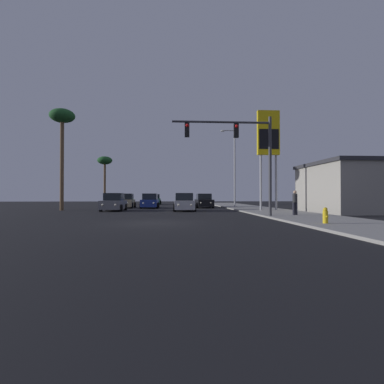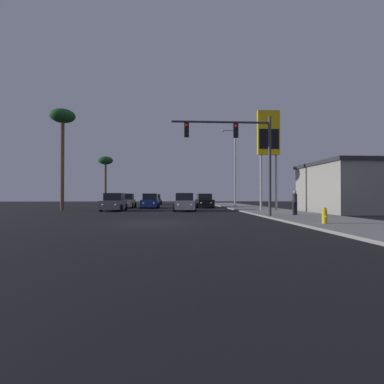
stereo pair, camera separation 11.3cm
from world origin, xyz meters
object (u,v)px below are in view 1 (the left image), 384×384
object	(u,v)px
car_black	(204,201)
car_green	(155,200)
fire_hydrant	(325,216)
pedestrian_on_sidewalk	(295,201)
car_tan	(126,201)
car_blue	(150,202)
palm_tree_far	(105,163)
street_lamp	(234,164)
palm_tree_near	(62,122)
car_grey	(114,203)
gas_station_sign	(268,138)
traffic_light_mast	(243,146)
car_silver	(184,203)

from	to	relation	value
car_black	car_green	distance (m)	15.30
fire_hydrant	pedestrian_on_sidewalk	distance (m)	6.38
fire_hydrant	car_black	bearing A→B (deg)	99.29
car_tan	car_blue	xyz separation A→B (m)	(2.90, -0.81, 0.00)
palm_tree_far	street_lamp	bearing A→B (deg)	-40.83
street_lamp	car_tan	bearing A→B (deg)	173.80
car_tan	street_lamp	distance (m)	13.33
fire_hydrant	pedestrian_on_sidewalk	xyz separation A→B (m)	(1.14, 6.26, 0.55)
car_black	car_blue	bearing A→B (deg)	4.74
car_green	palm_tree_far	xyz separation A→B (m)	(-8.20, 0.65, 6.07)
car_black	palm_tree_near	distance (m)	17.38
car_grey	gas_station_sign	xyz separation A→B (m)	(14.19, -2.28, 5.86)
traffic_light_mast	fire_hydrant	xyz separation A→B (m)	(2.67, -5.46, -4.20)
car_blue	street_lamp	bearing A→B (deg)	177.56
traffic_light_mast	pedestrian_on_sidewalk	world-z (taller)	traffic_light_mast
car_tan	traffic_light_mast	bearing A→B (deg)	120.32
traffic_light_mast	street_lamp	world-z (taller)	street_lamp
car_tan	traffic_light_mast	distance (m)	19.53
car_tan	car_silver	world-z (taller)	same
car_blue	pedestrian_on_sidewalk	distance (m)	18.32
car_black	car_blue	size ratio (longest dim) A/B	1.00
car_black	palm_tree_far	world-z (taller)	palm_tree_far
car_tan	palm_tree_near	world-z (taller)	palm_tree_near
car_grey	palm_tree_far	bearing A→B (deg)	-74.15
fire_hydrant	car_grey	bearing A→B (deg)	130.53
car_tan	car_black	xyz separation A→B (m)	(9.21, -0.09, 0.00)
car_blue	car_grey	bearing A→B (deg)	64.40
car_black	pedestrian_on_sidewalk	bearing A→B (deg)	105.11
car_tan	car_blue	world-z (taller)	same
car_silver	traffic_light_mast	distance (m)	10.34
street_lamp	pedestrian_on_sidewalk	xyz separation A→B (m)	(1.36, -14.11, -4.08)
palm_tree_near	traffic_light_mast	bearing A→B (deg)	-34.63
gas_station_sign	pedestrian_on_sidewalk	xyz separation A→B (m)	(-0.25, -6.44, -5.58)
car_tan	car_black	size ratio (longest dim) A/B	1.00
gas_station_sign	pedestrian_on_sidewalk	distance (m)	8.53
car_black	car_grey	distance (m)	11.41
car_green	fire_hydrant	world-z (taller)	car_green
car_blue	palm_tree_far	size ratio (longest dim) A/B	0.55
palm_tree_near	street_lamp	bearing A→B (deg)	13.62
car_silver	fire_hydrant	distance (m)	15.64
palm_tree_near	car_tan	bearing A→B (deg)	47.17
car_blue	pedestrian_on_sidewalk	xyz separation A→B (m)	(10.99, -14.66, 0.27)
car_blue	palm_tree_near	distance (m)	12.32
car_grey	gas_station_sign	size ratio (longest dim) A/B	0.48
street_lamp	pedestrian_on_sidewalk	distance (m)	14.75
car_silver	car_green	world-z (taller)	same
car_grey	car_green	size ratio (longest dim) A/B	1.00
pedestrian_on_sidewalk	car_silver	bearing A→B (deg)	132.03
street_lamp	palm_tree_near	distance (m)	18.63
traffic_light_mast	fire_hydrant	distance (m)	7.39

